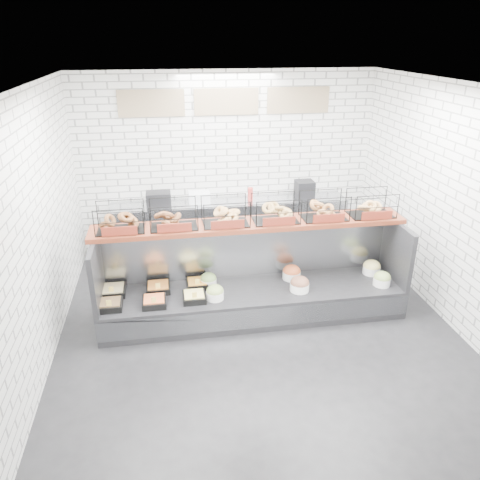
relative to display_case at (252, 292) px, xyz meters
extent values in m
plane|color=black|center=(0.01, -0.35, -0.33)|extent=(5.50, 5.50, 0.00)
cube|color=white|center=(0.01, 2.40, 1.17)|extent=(5.00, 0.02, 3.00)
cube|color=white|center=(-2.49, -0.35, 1.17)|extent=(0.02, 5.50, 3.00)
cube|color=white|center=(2.51, -0.35, 1.17)|extent=(0.02, 5.50, 3.00)
cube|color=white|center=(0.01, -0.35, 2.67)|extent=(5.00, 5.50, 0.02)
cube|color=tan|center=(-1.19, 2.37, 2.17)|extent=(1.05, 0.03, 0.42)
cube|color=tan|center=(0.01, 2.37, 2.17)|extent=(1.05, 0.03, 0.42)
cube|color=tan|center=(1.21, 2.37, 2.17)|extent=(1.05, 0.03, 0.42)
cube|color=black|center=(0.01, -0.05, -0.13)|extent=(4.00, 0.90, 0.40)
cube|color=#93969B|center=(0.01, -0.48, -0.11)|extent=(4.00, 0.03, 0.28)
cube|color=#93969B|center=(0.01, 0.36, 0.47)|extent=(4.00, 0.08, 0.80)
cube|color=black|center=(-1.96, -0.05, 0.47)|extent=(0.06, 0.90, 0.80)
cube|color=black|center=(1.98, -0.05, 0.47)|extent=(0.06, 0.90, 0.80)
cube|color=black|center=(-1.82, -0.24, 0.11)|extent=(0.29, 0.29, 0.08)
cube|color=brown|center=(-1.82, -0.24, 0.15)|extent=(0.24, 0.24, 0.04)
cube|color=#FAD457|center=(-1.82, -0.34, 0.20)|extent=(0.06, 0.01, 0.08)
cube|color=black|center=(-1.82, 0.11, 0.11)|extent=(0.33, 0.33, 0.08)
cube|color=tan|center=(-1.82, 0.11, 0.15)|extent=(0.28, 0.28, 0.04)
cube|color=#FAD457|center=(-1.82, 0.00, 0.20)|extent=(0.06, 0.01, 0.08)
cube|color=black|center=(-1.28, -0.25, 0.11)|extent=(0.29, 0.29, 0.08)
cube|color=orange|center=(-1.28, -0.25, 0.15)|extent=(0.25, 0.25, 0.04)
cube|color=#FAD457|center=(-1.28, -0.35, 0.20)|extent=(0.06, 0.01, 0.08)
cube|color=black|center=(-1.23, 0.10, 0.11)|extent=(0.31, 0.31, 0.08)
cube|color=#C07028|center=(-1.23, 0.10, 0.15)|extent=(0.26, 0.26, 0.04)
cube|color=#FAD457|center=(-1.23, -0.01, 0.20)|extent=(0.06, 0.01, 0.08)
cube|color=black|center=(-0.78, -0.22, 0.11)|extent=(0.29, 0.29, 0.08)
cube|color=#F3E17C|center=(-0.78, -0.22, 0.15)|extent=(0.25, 0.25, 0.04)
cube|color=#FAD457|center=(-0.78, -0.32, 0.20)|extent=(0.06, 0.01, 0.08)
cube|color=black|center=(-0.72, 0.12, 0.11)|extent=(0.28, 0.28, 0.08)
cube|color=gold|center=(-0.72, 0.12, 0.15)|extent=(0.24, 0.24, 0.04)
cube|color=#FAD457|center=(-0.72, 0.02, 0.20)|extent=(0.06, 0.01, 0.08)
cylinder|color=white|center=(-0.52, -0.23, 0.13)|extent=(0.22, 0.22, 0.11)
ellipsoid|color=#859C4F|center=(-0.52, -0.23, 0.19)|extent=(0.22, 0.22, 0.15)
cylinder|color=white|center=(-0.57, 0.12, 0.13)|extent=(0.22, 0.22, 0.11)
ellipsoid|color=#769A4E|center=(-0.57, 0.12, 0.19)|extent=(0.21, 0.21, 0.15)
cylinder|color=white|center=(0.60, -0.20, 0.13)|extent=(0.25, 0.25, 0.11)
ellipsoid|color=brown|center=(0.60, -0.20, 0.19)|extent=(0.25, 0.25, 0.17)
cylinder|color=white|center=(0.58, 0.14, 0.13)|extent=(0.25, 0.25, 0.11)
ellipsoid|color=#C65529|center=(0.58, 0.14, 0.19)|extent=(0.24, 0.24, 0.17)
cylinder|color=white|center=(1.74, -0.23, 0.13)|extent=(0.23, 0.23, 0.11)
ellipsoid|color=#849B4F|center=(1.74, -0.23, 0.19)|extent=(0.22, 0.22, 0.16)
cylinder|color=white|center=(1.74, 0.11, 0.13)|extent=(0.24, 0.24, 0.11)
ellipsoid|color=#EDDB79|center=(1.74, 0.11, 0.19)|extent=(0.24, 0.24, 0.17)
cube|color=#4F1D10|center=(0.01, 0.17, 0.90)|extent=(4.10, 0.50, 0.06)
cube|color=black|center=(-1.63, 0.17, 1.10)|extent=(0.60, 0.38, 0.34)
cube|color=maroon|center=(-1.63, -0.03, 1.00)|extent=(0.42, 0.02, 0.11)
cube|color=black|center=(-0.98, 0.17, 1.10)|extent=(0.60, 0.38, 0.34)
cube|color=maroon|center=(-0.98, -0.03, 1.00)|extent=(0.42, 0.02, 0.11)
cube|color=black|center=(-0.32, 0.17, 1.10)|extent=(0.60, 0.38, 0.34)
cube|color=maroon|center=(-0.32, -0.03, 1.00)|extent=(0.42, 0.02, 0.11)
cube|color=black|center=(0.34, 0.17, 1.10)|extent=(0.60, 0.38, 0.34)
cube|color=maroon|center=(0.34, -0.03, 1.00)|extent=(0.42, 0.02, 0.11)
cube|color=black|center=(1.00, 0.17, 1.10)|extent=(0.60, 0.38, 0.34)
cube|color=maroon|center=(1.00, -0.03, 1.00)|extent=(0.42, 0.02, 0.11)
cube|color=black|center=(1.65, 0.17, 1.10)|extent=(0.60, 0.38, 0.34)
cube|color=maroon|center=(1.65, -0.03, 1.00)|extent=(0.42, 0.02, 0.11)
cube|color=#93969B|center=(0.01, 2.08, 0.12)|extent=(4.00, 0.60, 0.90)
cube|color=black|center=(-1.18, 2.03, 0.69)|extent=(0.40, 0.30, 0.24)
cube|color=silver|center=(-0.51, 2.10, 0.66)|extent=(0.35, 0.28, 0.18)
cylinder|color=#C13630|center=(0.36, 2.08, 0.68)|extent=(0.09, 0.09, 0.22)
cube|color=black|center=(1.31, 2.06, 0.72)|extent=(0.30, 0.30, 0.30)
camera|label=1|loc=(-1.04, -5.38, 3.17)|focal=35.00mm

